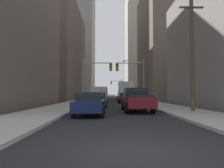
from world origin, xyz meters
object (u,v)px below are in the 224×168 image
traffic_signal_near_right (132,73)px  pickup_truck_maroon (136,100)px  sedan_green (98,100)px  cargo_van_silver (99,94)px  sedan_navy (90,104)px  traffic_signal_far_right (117,85)px  traffic_signal_near_left (96,73)px  city_bus (125,91)px  sedan_black (124,98)px

traffic_signal_near_right → pickup_truck_maroon: bearing=-94.1°
pickup_truck_maroon → sedan_green: (-3.34, 5.40, -0.16)m
cargo_van_silver → sedan_navy: 14.78m
cargo_van_silver → traffic_signal_far_right: size_ratio=0.88×
traffic_signal_near_left → traffic_signal_near_right: same height
traffic_signal_near_right → city_bus: bearing=89.4°
sedan_navy → sedan_black: size_ratio=1.00×
sedan_black → traffic_signal_far_right: (0.59, 38.82, 3.28)m
sedan_navy → traffic_signal_near_left: traffic_signal_near_left is taller
traffic_signal_near_left → sedan_green: bearing=-84.0°
traffic_signal_near_left → sedan_black: bearing=41.9°
pickup_truck_maroon → sedan_navy: 4.66m
sedan_green → sedan_navy: bearing=-90.6°
sedan_black → traffic_signal_near_left: (-4.01, -3.59, 3.28)m
city_bus → traffic_signal_far_right: 29.22m
sedan_green → traffic_signal_near_right: (4.12, 5.34, 3.27)m
sedan_black → sedan_green: bearing=-111.1°
pickup_truck_maroon → sedan_green: pickup_truck_maroon is taller
pickup_truck_maroon → sedan_navy: bearing=-137.4°
sedan_green → pickup_truck_maroon: bearing=-58.2°
sedan_green → cargo_van_silver: bearing=90.8°
pickup_truck_maroon → cargo_van_silver: size_ratio=1.04×
sedan_green → traffic_signal_near_right: size_ratio=0.70×
traffic_signal_near_right → sedan_green: bearing=-127.7°
sedan_green → sedan_black: 9.58m
sedan_black → traffic_signal_near_left: bearing=-138.1°
sedan_green → traffic_signal_far_right: size_ratio=0.70×
city_bus → traffic_signal_far_right: traffic_signal_far_right is taller
city_bus → cargo_van_silver: city_bus is taller
traffic_signal_near_right → traffic_signal_far_right: size_ratio=1.00×
sedan_black → traffic_signal_near_left: 6.30m
pickup_truck_maroon → sedan_green: size_ratio=1.29×
city_bus → pickup_truck_maroon: city_bus is taller
traffic_signal_near_left → traffic_signal_far_right: (4.60, 42.41, 0.00)m
cargo_van_silver → traffic_signal_far_right: 41.83m
sedan_navy → traffic_signal_far_right: bearing=85.8°
cargo_van_silver → traffic_signal_near_left: (-0.47, -0.88, 2.76)m
sedan_navy → traffic_signal_near_right: size_ratio=0.71×
traffic_signal_near_left → city_bus: bearing=70.0°
sedan_black → traffic_signal_near_right: 4.90m
pickup_truck_maroon → cargo_van_silver: bearing=106.4°
city_bus → traffic_signal_far_right: bearing=90.5°
traffic_signal_near_right → traffic_signal_near_left: bearing=180.0°
city_bus → traffic_signal_near_right: size_ratio=1.93×
city_bus → sedan_black: (-0.82, -9.68, -1.16)m
cargo_van_silver → sedan_black: (3.53, 2.71, -0.52)m
sedan_green → city_bus: bearing=77.1°
sedan_black → traffic_signal_near_right: traffic_signal_near_right is taller
sedan_green → traffic_signal_near_left: size_ratio=0.70×
sedan_black → sedan_navy: bearing=-101.4°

